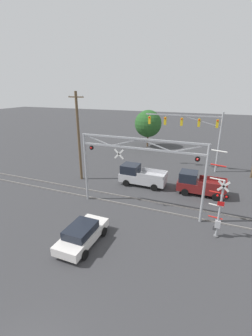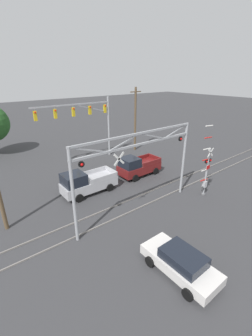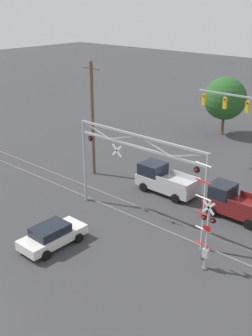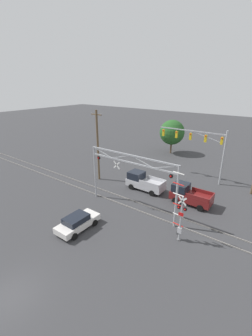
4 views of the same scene
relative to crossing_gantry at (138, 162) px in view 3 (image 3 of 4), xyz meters
name	(u,v)px [view 3 (image 3 of 4)]	position (x,y,z in m)	size (l,w,h in m)	color
rail_track_near	(140,220)	(0.02, 0.28, -4.44)	(80.00, 0.08, 0.10)	gray
rail_track_far	(153,213)	(0.02, 1.72, -4.44)	(80.00, 0.08, 0.10)	gray
crossing_gantry	(138,162)	(0.00, 0.00, 0.00)	(10.57, 0.26, 6.35)	#9EA0A5
crossing_signal_mast	(206,234)	(6.35, -1.61, -2.23)	(1.50, 0.35, 6.38)	#9EA0A5
pickup_truck_lead	(164,180)	(-1.63, 5.18, -3.46)	(5.03, 2.26, 2.18)	#B7B7BC
pickup_truck_following	(234,203)	(4.51, 5.23, -3.47)	(4.64, 2.26, 2.18)	maroon
sedan_waiting	(52,235)	(-2.04, -5.84, -3.74)	(2.10, 4.32, 1.45)	silver
utility_pole_left	(93,118)	(-8.52, 4.14, 0.57)	(1.80, 0.28, 9.81)	brown
background_tree_beyond_span	(225,98)	(-5.90, 22.00, -0.33)	(4.74, 4.74, 6.54)	brown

